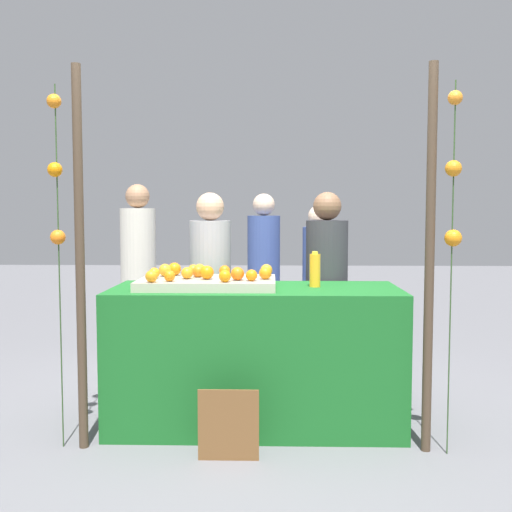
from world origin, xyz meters
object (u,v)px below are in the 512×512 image
Objects in this scene: orange_0 at (193,270)px; chalkboard_sign at (229,426)px; orange_1 at (151,276)px; vendor_right at (326,303)px; juice_bottle at (315,270)px; vendor_left at (211,303)px; stall_counter at (255,356)px.

chalkboard_sign is at bearing -69.83° from orange_0.
vendor_right is (1.18, 0.81, -0.29)m from orange_1.
juice_bottle is at bearing 50.15° from chalkboard_sign.
vendor_left is at bearing 178.89° from vendor_right.
chalkboard_sign is 1.46m from vendor_right.
orange_0 is 0.47m from vendor_left.
stall_counter is 0.71m from juice_bottle.
vendor_right is (0.53, 0.58, 0.27)m from stall_counter.
orange_1 reaches higher than orange_0.
orange_0 reaches higher than stall_counter.
vendor_left is (0.29, 0.83, -0.29)m from orange_1.
vendor_left is 0.89m from vendor_right.
orange_0 is at bearing 167.65° from juice_bottle.
orange_0 is 0.05× the size of vendor_right.
vendor_left is (-0.22, 1.19, 0.53)m from chalkboard_sign.
juice_bottle is at bearing -12.35° from orange_0.
stall_counter is 26.00× the size of orange_0.
orange_1 is at bearing -113.67° from orange_0.
orange_1 is 0.18× the size of chalkboard_sign.
orange_0 is 0.05× the size of vendor_left.
juice_bottle reaches higher than orange_0.
juice_bottle is at bearing -35.83° from vendor_left.
vendor_right is (0.13, 0.53, -0.31)m from juice_bottle.
orange_1 is 0.05× the size of vendor_left.
stall_counter is 1.21× the size of vendor_right.
stall_counter is 0.75m from orange_0.
stall_counter is 8.00× the size of juice_bottle.
juice_bottle is 0.63m from vendor_right.
orange_0 is 0.86m from juice_bottle.
juice_bottle reaches higher than orange_1.
orange_0 is at bearing -103.07° from vendor_left.
juice_bottle is (0.84, -0.18, 0.02)m from orange_0.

